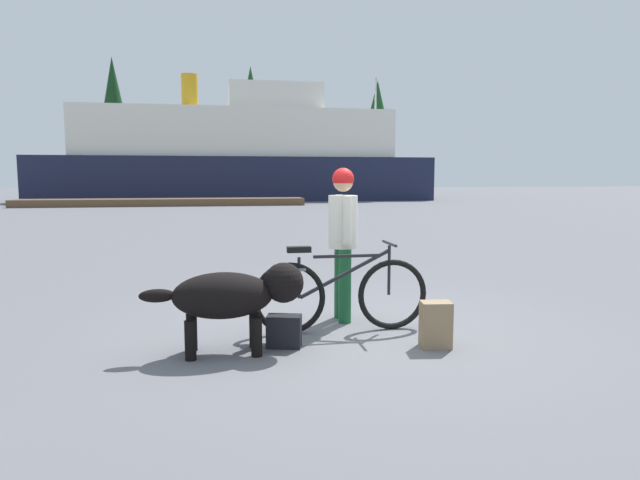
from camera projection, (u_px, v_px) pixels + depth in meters
name	position (u px, v px, depth m)	size (l,w,h in m)	color
ground_plane	(347.00, 331.00, 5.81)	(160.00, 160.00, 0.00)	slate
bicycle	(340.00, 294.00, 5.73)	(1.83, 0.44, 0.93)	black
person_cyclist	(343.00, 230.00, 6.13)	(0.32, 0.53, 1.70)	#19592D
dog	(234.00, 295.00, 5.02)	(1.47, 0.49, 0.82)	black
backpack	(436.00, 325.00, 5.22)	(0.28, 0.20, 0.44)	#8C7251
handbag_pannier	(284.00, 331.00, 5.23)	(0.32, 0.18, 0.31)	black
dock_pier	(164.00, 202.00, 31.01)	(15.58, 2.03, 0.40)	brown
ferry_boat	(239.00, 157.00, 38.83)	(26.18, 7.35, 8.52)	#191E38
sailboat_moored	(375.00, 192.00, 40.06)	(6.06, 1.70, 8.56)	silver
pine_tree_far_left	(114.00, 112.00, 50.21)	(3.68, 3.68, 12.32)	#4C331E
pine_tree_center	(251.00, 117.00, 50.55)	(3.92, 3.92, 11.53)	#4C331E
pine_tree_far_right	(377.00, 126.00, 52.33)	(4.03, 4.03, 10.59)	#4C331E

